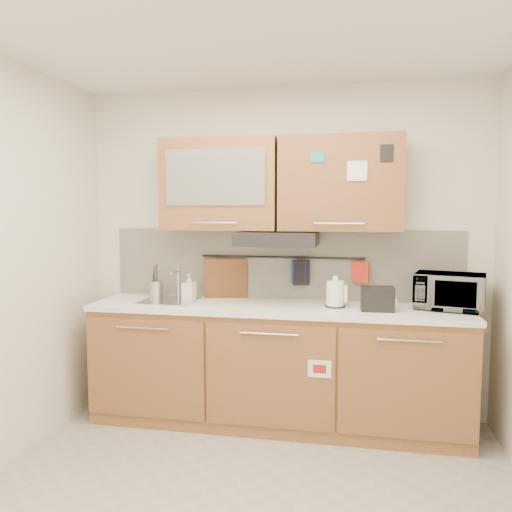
% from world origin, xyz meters
% --- Properties ---
extents(ceiling, '(3.20, 3.20, 0.00)m').
position_xyz_m(ceiling, '(0.00, 0.00, 2.60)').
color(ceiling, white).
rests_on(ceiling, wall_back).
extents(wall_back, '(3.20, 0.00, 3.20)m').
position_xyz_m(wall_back, '(0.00, 1.50, 1.30)').
color(wall_back, silver).
rests_on(wall_back, ground).
extents(base_cabinet, '(2.80, 0.64, 0.88)m').
position_xyz_m(base_cabinet, '(0.00, 1.19, 0.41)').
color(base_cabinet, '#9B6537').
rests_on(base_cabinet, floor).
extents(countertop, '(2.82, 0.62, 0.04)m').
position_xyz_m(countertop, '(0.00, 1.19, 0.90)').
color(countertop, white).
rests_on(countertop, base_cabinet).
extents(backsplash, '(2.80, 0.02, 0.56)m').
position_xyz_m(backsplash, '(0.00, 1.49, 1.20)').
color(backsplash, silver).
rests_on(backsplash, countertop).
extents(upper_cabinets, '(1.82, 0.37, 0.70)m').
position_xyz_m(upper_cabinets, '(-0.00, 1.32, 1.83)').
color(upper_cabinets, '#9B6537').
rests_on(upper_cabinets, wall_back).
extents(range_hood, '(0.60, 0.46, 0.10)m').
position_xyz_m(range_hood, '(0.00, 1.25, 1.42)').
color(range_hood, black).
rests_on(range_hood, upper_cabinets).
extents(sink, '(0.42, 0.40, 0.26)m').
position_xyz_m(sink, '(-0.85, 1.21, 0.92)').
color(sink, silver).
rests_on(sink, countertop).
extents(utensil_rail, '(1.30, 0.02, 0.02)m').
position_xyz_m(utensil_rail, '(0.00, 1.45, 1.26)').
color(utensil_rail, black).
rests_on(utensil_rail, backsplash).
extents(utensil_crock, '(0.13, 0.13, 0.27)m').
position_xyz_m(utensil_crock, '(-1.02, 1.34, 0.99)').
color(utensil_crock, '#B7B7BC').
rests_on(utensil_crock, countertop).
extents(kettle, '(0.17, 0.16, 0.23)m').
position_xyz_m(kettle, '(0.44, 1.21, 1.01)').
color(kettle, white).
rests_on(kettle, countertop).
extents(toaster, '(0.23, 0.14, 0.17)m').
position_xyz_m(toaster, '(0.74, 1.12, 1.01)').
color(toaster, black).
rests_on(toaster, countertop).
extents(microwave, '(0.54, 0.43, 0.26)m').
position_xyz_m(microwave, '(1.25, 1.28, 1.05)').
color(microwave, '#999999').
rests_on(microwave, countertop).
extents(soap_bottle, '(0.10, 0.10, 0.21)m').
position_xyz_m(soap_bottle, '(-0.72, 1.28, 1.03)').
color(soap_bottle, '#999999').
rests_on(soap_bottle, countertop).
extents(cutting_board, '(0.35, 0.10, 0.43)m').
position_xyz_m(cutting_board, '(-0.45, 1.44, 1.02)').
color(cutting_board, brown).
rests_on(cutting_board, utensil_rail).
extents(oven_mitt, '(0.11, 0.04, 0.18)m').
position_xyz_m(oven_mitt, '(0.14, 1.44, 1.15)').
color(oven_mitt, navy).
rests_on(oven_mitt, utensil_rail).
extents(dark_pouch, '(0.13, 0.08, 0.20)m').
position_xyz_m(dark_pouch, '(0.16, 1.44, 1.14)').
color(dark_pouch, black).
rests_on(dark_pouch, utensil_rail).
extents(pot_holder, '(0.13, 0.07, 0.16)m').
position_xyz_m(pot_holder, '(0.62, 1.44, 1.16)').
color(pot_holder, red).
rests_on(pot_holder, utensil_rail).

